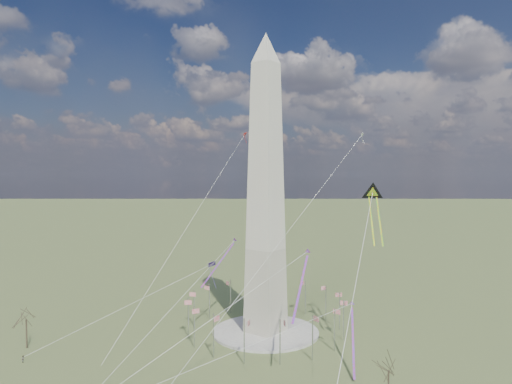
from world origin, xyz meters
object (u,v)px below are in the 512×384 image
Objects in this scene: washington_monument at (266,192)px; person_west at (23,359)px; kite_delta_black at (373,196)px; tree_near at (389,368)px.

washington_monument is 87.66m from person_west.
kite_delta_black reaches higher than person_west.
washington_monument is 68.76m from tree_near.
washington_monument is at bearing 155.40° from tree_near.
tree_near is 100.84m from person_west.
kite_delta_black is (73.19, 75.09, 46.10)m from person_west.
kite_delta_black is at bearing 118.06° from tree_near.
kite_delta_black is at bearing -102.27° from person_west.
kite_delta_black is at bearing 22.83° from washington_monument.
washington_monument is 34.85m from kite_delta_black.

